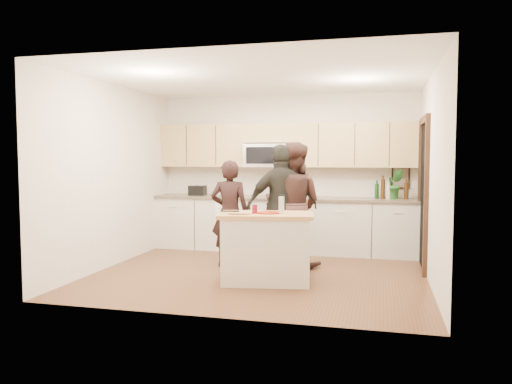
% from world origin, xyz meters
% --- Properties ---
extents(floor, '(4.50, 4.50, 0.00)m').
position_xyz_m(floor, '(0.00, 0.00, 0.00)').
color(floor, '#53341C').
rests_on(floor, ground).
extents(room_shell, '(4.52, 4.02, 2.71)m').
position_xyz_m(room_shell, '(0.00, 0.00, 1.73)').
color(room_shell, beige).
rests_on(room_shell, ground).
extents(back_cabinetry, '(4.50, 0.66, 0.94)m').
position_xyz_m(back_cabinetry, '(0.00, 1.69, 0.47)').
color(back_cabinetry, beige).
rests_on(back_cabinetry, ground).
extents(upper_cabinetry, '(4.50, 0.33, 0.75)m').
position_xyz_m(upper_cabinetry, '(0.03, 1.83, 1.84)').
color(upper_cabinetry, tan).
rests_on(upper_cabinetry, ground).
extents(microwave, '(0.76, 0.41, 0.40)m').
position_xyz_m(microwave, '(-0.31, 1.80, 1.65)').
color(microwave, silver).
rests_on(microwave, ground).
extents(doorway, '(0.06, 1.25, 2.20)m').
position_xyz_m(doorway, '(2.23, 0.90, 1.16)').
color(doorway, black).
rests_on(doorway, ground).
extents(framed_picture, '(0.30, 0.03, 0.38)m').
position_xyz_m(framed_picture, '(1.95, 1.98, 1.28)').
color(framed_picture, black).
rests_on(framed_picture, ground).
extents(dish_towel, '(0.34, 0.60, 0.48)m').
position_xyz_m(dish_towel, '(-0.95, 1.50, 0.80)').
color(dish_towel, white).
rests_on(dish_towel, ground).
extents(island, '(1.30, 0.89, 0.90)m').
position_xyz_m(island, '(0.20, -0.48, 0.45)').
color(island, beige).
rests_on(island, ground).
extents(red_plate, '(0.30, 0.30, 0.02)m').
position_xyz_m(red_plate, '(0.22, -0.48, 0.91)').
color(red_plate, '#97250D').
rests_on(red_plate, island).
extents(box_grater, '(0.08, 0.06, 0.23)m').
position_xyz_m(box_grater, '(0.40, -0.48, 1.03)').
color(box_grater, silver).
rests_on(box_grater, red_plate).
extents(drink_glass, '(0.07, 0.07, 0.11)m').
position_xyz_m(drink_glass, '(0.06, -0.54, 0.96)').
color(drink_glass, maroon).
rests_on(drink_glass, island).
extents(cutting_board, '(0.30, 0.24, 0.02)m').
position_xyz_m(cutting_board, '(-0.10, -0.65, 0.91)').
color(cutting_board, tan).
rests_on(cutting_board, island).
extents(tongs, '(0.24, 0.07, 0.02)m').
position_xyz_m(tongs, '(-0.25, -0.60, 0.93)').
color(tongs, black).
rests_on(tongs, cutting_board).
extents(knife, '(0.22, 0.06, 0.01)m').
position_xyz_m(knife, '(-0.10, -0.77, 0.92)').
color(knife, silver).
rests_on(knife, cutting_board).
extents(toaster, '(0.29, 0.20, 0.18)m').
position_xyz_m(toaster, '(-1.55, 1.67, 1.03)').
color(toaster, black).
rests_on(toaster, back_cabinetry).
extents(bottle_cluster, '(0.54, 0.14, 0.38)m').
position_xyz_m(bottle_cluster, '(1.76, 1.72, 1.11)').
color(bottle_cluster, black).
rests_on(bottle_cluster, back_cabinetry).
extents(orchid, '(0.29, 0.25, 0.49)m').
position_xyz_m(orchid, '(1.85, 1.72, 1.18)').
color(orchid, '#2D722F').
rests_on(orchid, back_cabinetry).
extents(woman_left, '(0.60, 0.42, 1.58)m').
position_xyz_m(woman_left, '(-0.54, 0.34, 0.79)').
color(woman_left, black).
rests_on(woman_left, ground).
extents(woman_center, '(1.00, 0.84, 1.84)m').
position_xyz_m(woman_center, '(0.36, 0.58, 0.92)').
color(woman_center, '#331D19').
rests_on(woman_center, ground).
extents(woman_right, '(1.14, 0.87, 1.81)m').
position_xyz_m(woman_right, '(0.23, 0.43, 0.90)').
color(woman_right, black).
rests_on(woman_right, ground).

